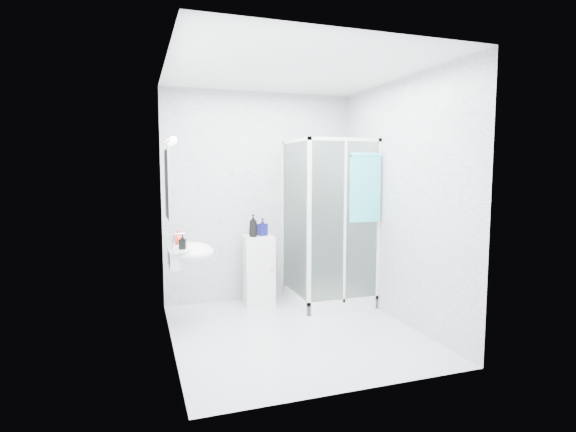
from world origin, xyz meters
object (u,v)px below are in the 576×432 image
object	(u,v)px
wall_basin	(189,253)
shampoo_bottle_b	(262,227)
shampoo_bottle_a	(253,226)
shower_enclosure	(325,268)
storage_cabinet	(259,270)
soap_dispenser_orange	(178,238)
soap_dispenser_black	(183,242)
hand_towel	(365,186)

from	to	relation	value
wall_basin	shampoo_bottle_b	size ratio (longest dim) A/B	2.63
shampoo_bottle_a	wall_basin	bearing A→B (deg)	-146.61
shower_enclosure	storage_cabinet	distance (m)	0.81
wall_basin	soap_dispenser_orange	xyz separation A→B (m)	(-0.09, 0.14, 0.14)
storage_cabinet	soap_dispenser_orange	bearing A→B (deg)	-150.72
shower_enclosure	wall_basin	xyz separation A→B (m)	(-1.66, -0.32, 0.35)
soap_dispenser_orange	soap_dispenser_black	world-z (taller)	soap_dispenser_orange
storage_cabinet	shampoo_bottle_b	xyz separation A→B (m)	(0.05, 0.02, 0.53)
shower_enclosure	soap_dispenser_black	xyz separation A→B (m)	(-1.73, -0.46, 0.49)
wall_basin	hand_towel	distance (m)	2.07
soap_dispenser_black	storage_cabinet	bearing A→B (deg)	36.98
shower_enclosure	shampoo_bottle_a	xyz separation A→B (m)	(-0.84, 0.22, 0.53)
shower_enclosure	soap_dispenser_orange	bearing A→B (deg)	-174.30
hand_towel	shower_enclosure	bearing A→B (deg)	127.52
shampoo_bottle_b	soap_dispenser_orange	world-z (taller)	shampoo_bottle_b
hand_towel	wall_basin	bearing A→B (deg)	177.52
shampoo_bottle_a	soap_dispenser_orange	size ratio (longest dim) A/B	1.79
hand_towel	soap_dispenser_black	world-z (taller)	hand_towel
shampoo_bottle_b	soap_dispenser_orange	bearing A→B (deg)	-156.16
soap_dispenser_black	soap_dispenser_orange	bearing A→B (deg)	93.53
shower_enclosure	hand_towel	size ratio (longest dim) A/B	2.56
shampoo_bottle_b	soap_dispenser_black	world-z (taller)	shampoo_bottle_b
storage_cabinet	shampoo_bottle_a	world-z (taller)	shampoo_bottle_a
storage_cabinet	shampoo_bottle_a	distance (m)	0.57
hand_towel	shampoo_bottle_b	world-z (taller)	hand_towel
hand_towel	shampoo_bottle_a	world-z (taller)	hand_towel
hand_towel	soap_dispenser_black	size ratio (longest dim) A/B	5.23
shampoo_bottle_b	shower_enclosure	bearing A→B (deg)	-21.94
shampoo_bottle_a	shampoo_bottle_b	xyz separation A→B (m)	(0.13, 0.06, -0.03)
hand_towel	soap_dispenser_orange	distance (m)	2.13
shower_enclosure	storage_cabinet	bearing A→B (deg)	160.86
hand_towel	shampoo_bottle_b	bearing A→B (deg)	145.96
shampoo_bottle_b	soap_dispenser_black	distance (m)	1.27
soap_dispenser_orange	shampoo_bottle_a	bearing A→B (deg)	23.54
hand_towel	soap_dispenser_black	distance (m)	2.11
shampoo_bottle_b	soap_dispenser_black	bearing A→B (deg)	-143.75
hand_towel	shampoo_bottle_a	size ratio (longest dim) A/B	2.89
wall_basin	hand_towel	size ratio (longest dim) A/B	0.72
shower_enclosure	shampoo_bottle_b	size ratio (longest dim) A/B	9.39
shampoo_bottle_a	soap_dispenser_orange	world-z (taller)	shampoo_bottle_a
shampoo_bottle_a	shower_enclosure	bearing A→B (deg)	-14.76
wall_basin	shampoo_bottle_b	distance (m)	1.13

